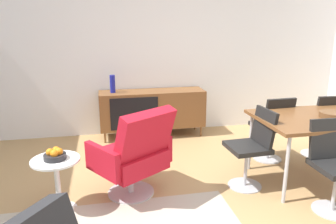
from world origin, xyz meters
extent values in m
plane|color=tan|center=(0.00, 0.00, 0.00)|extent=(8.32, 8.32, 0.00)
cube|color=white|center=(0.00, 2.60, 1.40)|extent=(6.80, 0.12, 2.80)
cube|color=brown|center=(-0.10, 2.30, 0.44)|extent=(1.60, 0.44, 0.56)
cube|color=black|center=(-0.40, 2.08, 0.44)|extent=(0.70, 0.01, 0.48)
cylinder|color=brown|center=(-0.84, 2.13, 0.08)|extent=(0.03, 0.03, 0.16)
cylinder|color=brown|center=(0.64, 2.13, 0.08)|extent=(0.03, 0.03, 0.16)
cylinder|color=brown|center=(-0.84, 2.47, 0.08)|extent=(0.03, 0.03, 0.16)
cylinder|color=brown|center=(0.64, 2.47, 0.08)|extent=(0.03, 0.03, 0.16)
cylinder|color=navy|center=(-0.69, 2.30, 0.85)|extent=(0.08, 0.08, 0.26)
cube|color=brown|center=(1.57, 0.48, 0.72)|extent=(1.60, 0.90, 0.04)
cylinder|color=#B7B7BC|center=(0.85, 0.09, 0.35)|extent=(0.04, 0.04, 0.70)
cylinder|color=#B7B7BC|center=(0.85, 0.87, 0.35)|extent=(0.04, 0.04, 0.70)
cylinder|color=brown|center=(1.55, 0.42, 0.77)|extent=(0.26, 0.26, 0.06)
cube|color=black|center=(1.22, 1.10, 0.45)|extent=(0.42, 0.42, 0.05)
cube|color=black|center=(1.23, 0.92, 0.67)|extent=(0.38, 0.11, 0.38)
cylinder|color=#B7B7BC|center=(1.22, 1.10, 0.21)|extent=(0.04, 0.04, 0.42)
cylinder|color=#B7B7BC|center=(1.22, 1.10, 0.01)|extent=(0.36, 0.36, 0.01)
cube|color=black|center=(1.92, 1.10, 0.45)|extent=(0.41, 0.41, 0.05)
cube|color=black|center=(1.92, 0.92, 0.67)|extent=(0.38, 0.10, 0.38)
cylinder|color=#B7B7BC|center=(1.92, 1.10, 0.21)|extent=(0.04, 0.04, 0.42)
cylinder|color=#B7B7BC|center=(1.92, 1.10, 0.01)|extent=(0.36, 0.36, 0.01)
cube|color=black|center=(1.23, 0.04, 0.67)|extent=(0.38, 0.10, 0.38)
cylinder|color=#B7B7BC|center=(1.22, -0.14, 0.21)|extent=(0.04, 0.04, 0.42)
cylinder|color=#B7B7BC|center=(1.22, -0.14, 0.01)|extent=(0.36, 0.36, 0.01)
cube|color=black|center=(0.62, 0.48, 0.45)|extent=(0.42, 0.42, 0.05)
cube|color=black|center=(0.80, 0.49, 0.67)|extent=(0.11, 0.38, 0.38)
cylinder|color=#B7B7BC|center=(0.62, 0.48, 0.21)|extent=(0.04, 0.04, 0.42)
cylinder|color=#B7B7BC|center=(0.62, 0.48, 0.01)|extent=(0.36, 0.36, 0.01)
cube|color=red|center=(-0.61, 0.59, 0.38)|extent=(0.81, 0.80, 0.20)
cube|color=red|center=(-0.47, 0.39, 0.69)|extent=(0.65, 0.55, 0.51)
cube|color=red|center=(-0.33, 0.77, 0.46)|extent=(0.33, 0.45, 0.28)
cube|color=red|center=(-0.88, 0.41, 0.46)|extent=(0.33, 0.45, 0.28)
cylinder|color=#B7B7BC|center=(-0.61, 0.59, 0.14)|extent=(0.06, 0.06, 0.28)
cylinder|color=#B7B7BC|center=(-0.61, 0.59, 0.01)|extent=(0.48, 0.48, 0.02)
cylinder|color=white|center=(-1.30, 0.41, 0.51)|extent=(0.44, 0.44, 0.02)
cylinder|color=white|center=(-1.30, 0.41, 0.25)|extent=(0.05, 0.05, 0.50)
cone|color=white|center=(-1.30, 0.41, 0.01)|extent=(0.32, 0.32, 0.02)
cylinder|color=#262628|center=(-1.30, 0.41, 0.55)|extent=(0.20, 0.20, 0.05)
sphere|color=orange|center=(-1.26, 0.41, 0.59)|extent=(0.07, 0.07, 0.07)
sphere|color=orange|center=(-1.29, 0.45, 0.59)|extent=(0.07, 0.07, 0.07)
sphere|color=orange|center=(-1.34, 0.41, 0.59)|extent=(0.07, 0.07, 0.07)
sphere|color=orange|center=(-1.30, 0.37, 0.59)|extent=(0.07, 0.07, 0.07)
camera|label=1|loc=(-0.84, -2.45, 1.71)|focal=34.39mm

